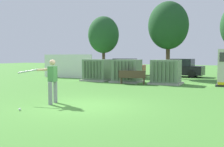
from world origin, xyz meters
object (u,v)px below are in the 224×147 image
(sports_ball, at_px, (20,109))
(parked_car_left_of_center, at_px, (180,68))
(park_bench, at_px, (132,76))
(batter, at_px, (51,79))
(transformer_mid_east, at_px, (166,72))
(parked_car_leftmost, at_px, (124,67))
(transformer_west, at_px, (97,70))
(transformer_mid_west, at_px, (127,71))

(sports_ball, distance_m, parked_car_left_of_center, 17.82)
(park_bench, distance_m, batter, 8.08)
(transformer_mid_east, distance_m, parked_car_leftmost, 9.09)
(transformer_west, distance_m, sports_ball, 11.25)
(parked_car_leftmost, height_order, parked_car_left_of_center, same)
(transformer_west, bearing_deg, parked_car_leftmost, 95.67)
(transformer_mid_west, height_order, park_bench, transformer_mid_west)
(transformer_west, xyz_separation_m, parked_car_left_of_center, (4.82, 6.86, -0.04))
(transformer_mid_west, xyz_separation_m, parked_car_leftmost, (-3.16, 6.91, -0.04))
(transformer_mid_west, xyz_separation_m, batter, (0.54, -9.16, 0.19))
(transformer_west, height_order, sports_ball, transformer_west)
(park_bench, distance_m, parked_car_left_of_center, 8.21)
(park_bench, xyz_separation_m, sports_ball, (-0.42, -9.63, -0.49))
(transformer_mid_east, bearing_deg, transformer_west, 179.14)
(transformer_mid_west, height_order, transformer_mid_east, same)
(transformer_west, bearing_deg, park_bench, -20.05)
(transformer_mid_east, height_order, parked_car_leftmost, same)
(transformer_mid_east, height_order, sports_ball, transformer_mid_east)
(parked_car_left_of_center, bearing_deg, transformer_west, -125.08)
(transformer_west, xyz_separation_m, parked_car_leftmost, (-0.67, 6.79, -0.04))
(transformer_mid_east, bearing_deg, transformer_mid_west, -179.23)
(transformer_mid_west, bearing_deg, transformer_west, 177.32)
(parked_car_left_of_center, bearing_deg, sports_ball, -96.20)
(transformer_mid_west, relative_size, park_bench, 1.14)
(parked_car_leftmost, bearing_deg, park_bench, -63.51)
(transformer_mid_east, distance_m, batter, 9.47)
(parked_car_leftmost, bearing_deg, parked_car_left_of_center, 0.73)
(batter, relative_size, sports_ball, 19.33)
(transformer_mid_east, relative_size, parked_car_left_of_center, 0.49)
(transformer_mid_west, relative_size, batter, 1.21)
(sports_ball, bearing_deg, transformer_mid_east, 77.52)
(park_bench, relative_size, batter, 1.06)
(transformer_west, distance_m, transformer_mid_east, 5.28)
(transformer_mid_west, distance_m, sports_ball, 10.76)
(transformer_mid_east, bearing_deg, sports_ball, -102.48)
(transformer_west, relative_size, parked_car_leftmost, 0.48)
(transformer_mid_west, bearing_deg, parked_car_left_of_center, 71.55)
(transformer_mid_west, height_order, parked_car_left_of_center, same)
(park_bench, bearing_deg, transformer_mid_west, 126.98)
(batter, relative_size, parked_car_left_of_center, 0.40)
(transformer_mid_east, bearing_deg, park_bench, -150.05)
(sports_ball, relative_size, parked_car_leftmost, 0.02)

